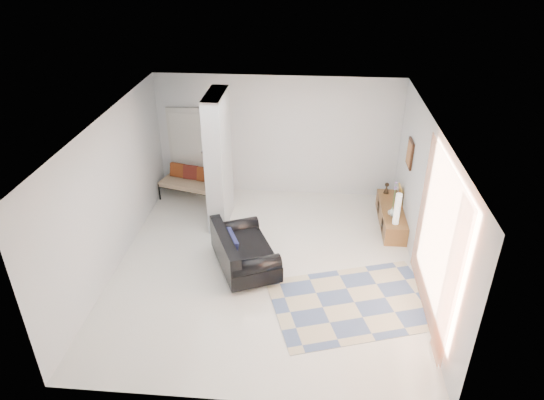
{
  "coord_description": "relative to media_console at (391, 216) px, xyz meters",
  "views": [
    {
      "loc": [
        0.75,
        -7.29,
        5.49
      ],
      "look_at": [
        0.08,
        0.6,
        1.08
      ],
      "focal_mm": 32.0,
      "sensor_mm": 36.0,
      "label": 1
    }
  ],
  "objects": [
    {
      "name": "wall_art",
      "position": [
        0.2,
        -0.0,
        1.44
      ],
      "size": [
        0.04,
        0.45,
        0.55
      ],
      "primitive_type": "cube",
      "color": "#32190D",
      "rests_on": "wall_right"
    },
    {
      "name": "wall_left",
      "position": [
        -5.27,
        -1.7,
        1.19
      ],
      "size": [
        0.0,
        6.0,
        6.0
      ],
      "primitive_type": "plane",
      "rotation": [
        1.57,
        0.0,
        1.57
      ],
      "color": "silver",
      "rests_on": "ground"
    },
    {
      "name": "wall_right",
      "position": [
        0.23,
        -1.7,
        1.19
      ],
      "size": [
        0.0,
        6.0,
        6.0
      ],
      "primitive_type": "plane",
      "rotation": [
        1.57,
        0.0,
        -1.57
      ],
      "color": "silver",
      "rests_on": "ground"
    },
    {
      "name": "wall_front",
      "position": [
        -2.52,
        -4.7,
        1.19
      ],
      "size": [
        6.0,
        0.0,
        6.0
      ],
      "primitive_type": "plane",
      "rotation": [
        -1.57,
        0.0,
        0.0
      ],
      "color": "silver",
      "rests_on": "ground"
    },
    {
      "name": "area_rug",
      "position": [
        -0.92,
        -2.6,
        -0.2
      ],
      "size": [
        3.12,
        2.53,
        0.01
      ],
      "primitive_type": "cube",
      "rotation": [
        0.0,
        0.0,
        0.3
      ],
      "color": "beige",
      "rests_on": "floor"
    },
    {
      "name": "partition_column",
      "position": [
        -3.62,
        -0.1,
        1.19
      ],
      "size": [
        0.35,
        1.2,
        2.8
      ],
      "primitive_type": "cube",
      "color": "#B0B4B7",
      "rests_on": "floor"
    },
    {
      "name": "cylinder_lamp",
      "position": [
        -0.02,
        -0.62,
        0.53
      ],
      "size": [
        0.12,
        0.12,
        0.66
      ],
      "primitive_type": "cylinder",
      "color": "white",
      "rests_on": "media_console"
    },
    {
      "name": "curtain",
      "position": [
        0.15,
        -2.85,
        1.24
      ],
      "size": [
        0.0,
        2.55,
        2.55
      ],
      "primitive_type": "plane",
      "rotation": [
        1.57,
        0.0,
        1.57
      ],
      "color": "#FD7E42",
      "rests_on": "wall_right"
    },
    {
      "name": "media_console",
      "position": [
        0.0,
        0.0,
        0.0
      ],
      "size": [
        0.45,
        1.7,
        0.8
      ],
      "color": "brown",
      "rests_on": "floor"
    },
    {
      "name": "ceiling",
      "position": [
        -2.52,
        -1.7,
        2.59
      ],
      "size": [
        6.0,
        6.0,
        0.0
      ],
      "primitive_type": "plane",
      "rotation": [
        3.14,
        0.0,
        0.0
      ],
      "color": "white",
      "rests_on": "wall_back"
    },
    {
      "name": "floor",
      "position": [
        -2.52,
        -1.7,
        -0.21
      ],
      "size": [
        6.0,
        6.0,
        0.0
      ],
      "primitive_type": "plane",
      "color": "silver",
      "rests_on": "ground"
    },
    {
      "name": "wall_back",
      "position": [
        -2.52,
        1.3,
        1.19
      ],
      "size": [
        6.0,
        0.0,
        6.0
      ],
      "primitive_type": "plane",
      "rotation": [
        1.57,
        0.0,
        0.0
      ],
      "color": "silver",
      "rests_on": "ground"
    },
    {
      "name": "vase",
      "position": [
        -0.05,
        -0.31,
        0.28
      ],
      "size": [
        0.18,
        0.18,
        0.18
      ],
      "primitive_type": "imported",
      "rotation": [
        0.0,
        0.0,
        -0.02
      ],
      "color": "white",
      "rests_on": "media_console"
    },
    {
      "name": "hallway_door",
      "position": [
        -4.62,
        1.26,
        0.81
      ],
      "size": [
        0.85,
        0.06,
        2.04
      ],
      "primitive_type": "cube",
      "color": "beige",
      "rests_on": "floor"
    },
    {
      "name": "loveseat",
      "position": [
        -2.94,
        -1.78,
        0.15
      ],
      "size": [
        1.48,
        1.82,
        0.76
      ],
      "rotation": [
        0.0,
        0.0,
        0.41
      ],
      "color": "silver",
      "rests_on": "floor"
    },
    {
      "name": "bronze_figurine",
      "position": [
        -0.05,
        0.66,
        0.32
      ],
      "size": [
        0.14,
        0.14,
        0.25
      ],
      "primitive_type": null,
      "rotation": [
        0.0,
        0.0,
        0.12
      ],
      "color": "#312216",
      "rests_on": "media_console"
    },
    {
      "name": "daybed",
      "position": [
        -4.44,
        0.79,
        0.22
      ],
      "size": [
        1.63,
        1.01,
        0.77
      ],
      "rotation": [
        0.0,
        0.0,
        -0.27
      ],
      "color": "black",
      "rests_on": "floor"
    }
  ]
}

